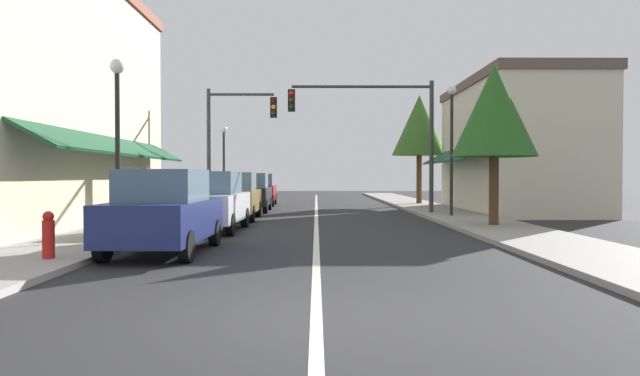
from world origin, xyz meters
TOP-DOWN VIEW (x-y plane):
  - ground_plane at (0.00, 18.00)m, footprint 80.00×80.00m
  - sidewalk_left at (-5.50, 18.00)m, footprint 2.60×56.00m
  - sidewalk_right at (5.50, 18.00)m, footprint 2.60×56.00m
  - lane_center_stripe at (0.00, 18.00)m, footprint 0.14×52.00m
  - storefront_left_block at (-9.33, 12.00)m, footprint 6.37×14.20m
  - storefront_right_block at (9.06, 20.00)m, footprint 5.85×10.20m
  - parked_car_nearest_left at (-3.20, 5.73)m, footprint 1.85×4.14m
  - parked_car_second_left at (-3.10, 10.68)m, footprint 1.87×4.14m
  - parked_car_third_left at (-3.09, 15.33)m, footprint 1.83×4.13m
  - parked_car_far_left at (-3.03, 20.23)m, footprint 1.83×4.12m
  - parked_car_distant_left at (-3.16, 25.86)m, footprint 1.86×4.14m
  - traffic_signal_mast_arm at (2.65, 17.67)m, footprint 6.06×0.50m
  - traffic_signal_left_corner at (-3.77, 19.46)m, footprint 3.15×0.50m
  - street_lamp_left_near at (-4.83, 7.65)m, footprint 0.36×0.36m
  - street_lamp_right_mid at (5.19, 15.81)m, footprint 0.36×0.36m
  - street_lamp_left_far at (-4.90, 24.39)m, footprint 0.36×0.36m
  - tree_right_near at (5.53, 11.54)m, footprint 2.62×2.62m
  - tree_right_far at (5.76, 26.06)m, footprint 3.05×3.05m
  - fire_hydrant at (-4.92, 4.16)m, footprint 0.22×0.22m

SIDE VIEW (x-z plane):
  - ground_plane at x=0.00m, z-range 0.00..0.00m
  - lane_center_stripe at x=0.00m, z-range 0.00..0.01m
  - sidewalk_left at x=-5.50m, z-range 0.00..0.12m
  - sidewalk_right at x=5.50m, z-range 0.00..0.12m
  - fire_hydrant at x=-4.92m, z-range 0.12..0.99m
  - parked_car_nearest_left at x=-3.20m, z-range -0.01..1.76m
  - parked_car_second_left at x=-3.10m, z-range -0.01..1.76m
  - parked_car_third_left at x=-3.09m, z-range -0.01..1.76m
  - parked_car_far_left at x=-3.03m, z-range -0.01..1.76m
  - parked_car_distant_left at x=-3.16m, z-range -0.01..1.76m
  - street_lamp_left_far at x=-4.90m, z-range 0.79..5.07m
  - storefront_right_block at x=9.06m, z-range 0.01..6.00m
  - street_lamp_left_near at x=-4.83m, z-range 0.81..5.28m
  - street_lamp_right_mid at x=5.19m, z-range 0.86..5.97m
  - tree_right_near at x=5.53m, z-range 1.09..6.21m
  - traffic_signal_left_corner at x=-3.77m, z-range 0.89..6.41m
  - traffic_signal_mast_arm at x=2.65m, z-range 1.09..6.69m
  - storefront_left_block at x=-9.33m, z-range 0.00..8.33m
  - tree_right_far at x=5.76m, z-range 1.38..7.55m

